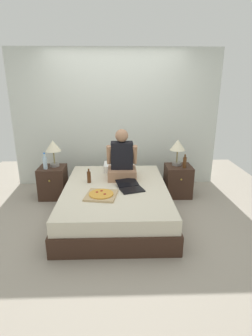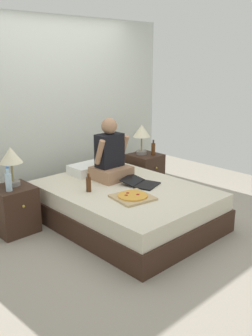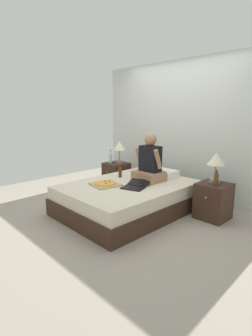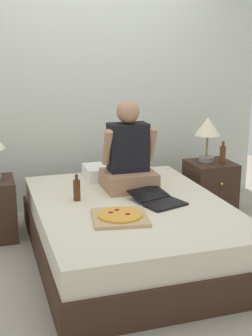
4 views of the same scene
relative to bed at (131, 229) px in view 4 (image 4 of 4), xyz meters
name	(u,v)px [view 4 (image 4 of 4)]	position (x,y,z in m)	size (l,w,h in m)	color
ground_plane	(131,255)	(0.00, 0.00, -0.23)	(5.82, 5.82, 0.00)	#9E9384
wall_back	(89,89)	(0.00, 1.40, 1.02)	(3.82, 0.12, 2.50)	silver
bed	(131,229)	(0.00, 0.00, 0.00)	(1.54, 2.09, 0.46)	#382319
nightstand_right	(210,188)	(1.09, 0.71, 0.05)	(0.44, 0.47, 0.54)	#382319
lamp_on_right_nightstand	(208,130)	(1.06, 0.76, 0.64)	(0.26, 0.26, 0.45)	gray
beer_bottle	(223,155)	(1.16, 0.61, 0.41)	(0.06, 0.06, 0.23)	#512D14
pillow	(112,171)	(0.06, 0.76, 0.29)	(0.52, 0.34, 0.12)	white
person_seated	(128,157)	(0.10, 0.38, 0.52)	(0.47, 0.40, 0.78)	#A37556
laptop	(159,201)	(0.21, -0.08, 0.25)	(0.43, 0.49, 0.07)	black
pizza_box	(120,216)	(-0.19, -0.32, 0.25)	(0.46, 0.46, 0.05)	tan
beer_bottle_on_bed	(77,190)	(-0.40, 0.19, 0.32)	(0.06, 0.06, 0.22)	#4C2811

